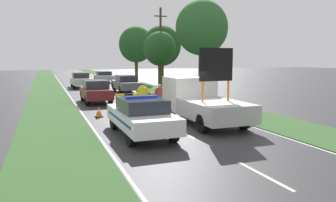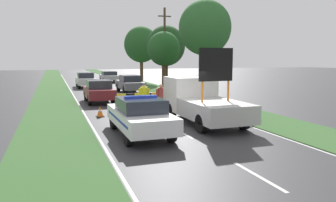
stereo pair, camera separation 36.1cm
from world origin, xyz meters
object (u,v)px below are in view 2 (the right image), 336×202
Objects in this scene: road_barrier at (143,96)px; roadside_tree_near_left at (205,32)px; utility_pole at (165,49)px; queued_car_wagon_maroon at (99,91)px; queued_car_van_white at (85,80)px; roadside_tree_near_right at (166,46)px; work_truck at (201,100)px; pedestrian_civilian at (161,96)px; traffic_cone_near_police at (100,112)px; police_officer at (144,96)px; traffic_cone_centre_front at (161,114)px; roadside_tree_mid_left at (164,49)px; roadside_tree_mid_right at (205,28)px; traffic_cone_near_truck at (155,105)px; queued_car_sedan_silver at (109,76)px; roadside_tree_far_left at (141,45)px; queued_car_suv_grey at (130,83)px; police_car at (140,116)px.

road_barrier is 8.44m from roadside_tree_near_left.
queued_car_wagon_maroon is at bearing -140.36° from utility_pole.
queued_car_van_white is 0.70× the size of roadside_tree_near_right.
work_truck is 21.47m from queued_car_van_white.
traffic_cone_near_police is (-3.48, -0.31, -0.67)m from pedestrian_civilian.
police_officer reaches higher than queued_car_wagon_maroon.
road_barrier is at bearing -83.49° from police_officer.
roadside_tree_mid_left is at bearing 70.57° from traffic_cone_centre_front.
police_officer reaches higher than traffic_cone_near_police.
roadside_tree_mid_left is at bearing 108.66° from roadside_tree_mid_right.
queued_car_sedan_silver reaches higher than traffic_cone_near_truck.
police_officer is at bearing 94.28° from queued_car_van_white.
roadside_tree_far_left is at bearing 90.21° from roadside_tree_near_left.
road_barrier is at bearing 80.97° from queued_car_suv_grey.
traffic_cone_near_police is 12.29m from queued_car_suv_grey.
queued_car_suv_grey reaches higher than queued_car_sedan_silver.
queued_car_wagon_maroon is at bearing -145.72° from roadside_tree_mid_left.
queued_car_van_white is 0.62× the size of roadside_tree_far_left.
roadside_tree_mid_right is (8.53, 5.21, 5.00)m from traffic_cone_near_police.
queued_car_sedan_silver is at bearing -91.56° from queued_car_suv_grey.
roadside_tree_near_left is at bearing -122.32° from police_officer.
police_car is 16.12m from roadside_tree_mid_left.
traffic_cone_near_police is (-0.94, 4.69, -0.51)m from police_car.
queued_car_sedan_silver is (3.62, 6.87, -0.07)m from queued_car_van_white.
roadside_tree_mid_right is at bearing -121.89° from police_officer.
police_car is at bearing -112.17° from utility_pole.
traffic_cone_near_truck is 0.12× the size of roadside_tree_near_right.
traffic_cone_centre_front is at bearing -40.89° from traffic_cone_near_police.
queued_car_van_white is 7.77m from queued_car_sedan_silver.
roadside_tree_near_right is 10.50m from roadside_tree_far_left.
traffic_cone_near_police is (-2.52, -0.68, -0.63)m from road_barrier.
roadside_tree_near_left reaches higher than queued_car_sedan_silver.
road_barrier is 10.69m from roadside_tree_mid_left.
queued_car_van_white is 15.68m from roadside_tree_mid_right.
traffic_cone_centre_front is 0.17× the size of queued_car_wagon_maroon.
queued_car_van_white is at bearing -64.10° from queued_car_suv_grey.
roadside_tree_near_left is at bearing 123.16° from queued_car_suv_grey.
roadside_tree_near_right is (3.62, 15.56, 3.17)m from work_truck.
queued_car_van_white is 0.57× the size of utility_pole.
roadside_tree_near_right is 1.41m from utility_pole.
traffic_cone_near_police is at bearing 79.58° from queued_car_sedan_silver.
traffic_cone_near_truck reaches higher than traffic_cone_centre_front.
utility_pole is (3.23, -0.19, 3.08)m from queued_car_suv_grey.
queued_car_sedan_silver is (4.61, 25.08, 0.47)m from traffic_cone_near_police.
utility_pole is at bearing 69.58° from police_car.
traffic_cone_centre_front is at bearing -110.05° from roadside_tree_near_right.
roadside_tree_mid_left is 5.22m from roadside_tree_mid_right.
roadside_tree_mid_left is at bearing -111.78° from utility_pole.
traffic_cone_near_truck is 5.44m from queued_car_wagon_maroon.
roadside_tree_mid_left is 13.21m from roadside_tree_far_left.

